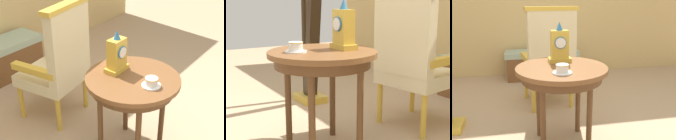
# 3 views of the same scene
# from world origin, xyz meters

# --- Properties ---
(side_table) EXTENTS (0.73, 0.73, 0.69)m
(side_table) POSITION_xyz_m (0.00, 0.05, 0.61)
(side_table) COLOR brown
(side_table) RESTS_ON ground
(teacup_left) EXTENTS (0.14, 0.14, 0.07)m
(teacup_left) POSITION_xyz_m (-0.03, -0.13, 0.73)
(teacup_left) COLOR white
(teacup_left) RESTS_ON side_table
(mantel_clock) EXTENTS (0.19, 0.11, 0.34)m
(mantel_clock) POSITION_xyz_m (0.01, 0.20, 0.83)
(mantel_clock) COLOR gold
(mantel_clock) RESTS_ON side_table
(armchair) EXTENTS (0.61, 0.60, 1.14)m
(armchair) POSITION_xyz_m (0.01, 0.85, 0.59)
(armchair) COLOR beige
(armchair) RESTS_ON ground
(window_bench) EXTENTS (1.14, 0.40, 0.44)m
(window_bench) POSITION_xyz_m (0.03, 1.95, 0.22)
(window_bench) COLOR #9EB299
(window_bench) RESTS_ON ground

